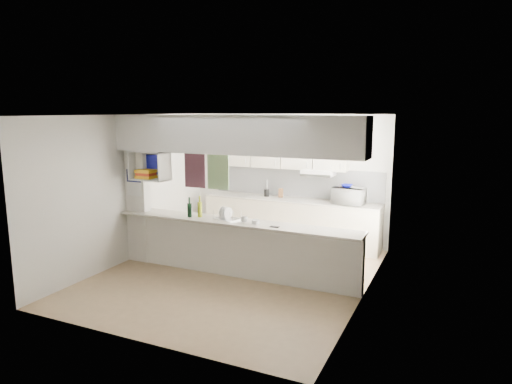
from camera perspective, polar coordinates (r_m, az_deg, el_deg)
The scene contains 16 objects.
floor at distance 7.63m, azimuth -2.73°, elevation -10.34°, with size 4.80×4.80×0.00m, color #9C7E5A.
ceiling at distance 7.14m, azimuth -2.91°, elevation 9.59°, with size 4.80×4.80×0.00m, color white.
wall_back at distance 9.44m, azimuth 3.87°, elevation 1.80°, with size 4.20×4.20×0.00m, color silver.
wall_left at distance 8.43m, azimuth -15.61°, elevation 0.44°, with size 4.80×4.80×0.00m, color silver.
wall_right at distance 6.60m, azimuth 13.63°, elevation -2.12°, with size 4.80×4.80×0.00m, color silver.
servery_partition at distance 7.30m, azimuth -4.05°, elevation 2.18°, with size 4.20×0.50×2.60m.
cubby_shelf at distance 7.99m, azimuth -13.11°, elevation 3.01°, with size 0.65×0.35×0.50m.
kitchen_run at distance 9.23m, azimuth 4.19°, elevation -1.39°, with size 3.60×0.63×2.24m.
microwave at distance 8.77m, azimuth 11.55°, elevation -0.48°, with size 0.58×0.39×0.32m, color white.
bowl at distance 8.75m, azimuth 11.31°, elevation 0.75°, with size 0.22×0.22×0.05m, color #0B0F81.
dish_rack at distance 7.45m, azimuth -3.64°, elevation -2.79°, with size 0.46×0.39×0.21m.
cup at distance 7.18m, azimuth -1.50°, elevation -3.45°, with size 0.11×0.11×0.09m, color white.
wine_bottles at distance 7.65m, azimuth -7.65°, elevation -2.16°, with size 0.22×0.15×0.35m.
plastic_tubs at distance 7.13m, azimuth 0.17°, elevation -3.80°, with size 0.48×0.17×0.06m.
utensil_jar at distance 9.39m, azimuth 1.32°, elevation -0.11°, with size 0.11×0.11×0.15m, color black.
knife_block at distance 9.30m, azimuth 3.12°, elevation -0.12°, with size 0.09×0.07×0.18m, color brown.
Camera 1 is at (3.28, -6.34, 2.67)m, focal length 32.00 mm.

